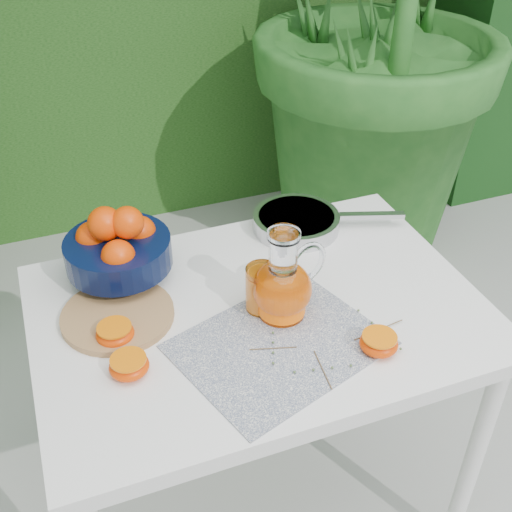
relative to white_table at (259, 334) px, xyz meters
name	(u,v)px	position (x,y,z in m)	size (l,w,h in m)	color
ground	(219,499)	(-0.11, 0.05, -0.67)	(60.00, 60.00, 0.00)	#B6B2AE
white_table	(259,334)	(0.00, 0.00, 0.00)	(1.00, 0.70, 0.75)	white
placemat	(279,345)	(0.00, -0.13, 0.08)	(0.41, 0.32, 0.00)	#0B1942
cutting_board	(118,315)	(-0.30, 0.08, 0.09)	(0.25, 0.25, 0.02)	olive
fruit_bowl	(118,246)	(-0.27, 0.22, 0.17)	(0.28, 0.28, 0.20)	black
juice_pitcher	(283,286)	(0.04, -0.04, 0.16)	(0.20, 0.16, 0.22)	white
juice_tumbler	(262,289)	(0.00, -0.01, 0.14)	(0.09, 0.09, 0.11)	white
saute_pan	(298,221)	(0.21, 0.27, 0.10)	(0.42, 0.29, 0.04)	#AFB0B4
orange_halves	(208,347)	(-0.15, -0.10, 0.10)	(0.59, 0.31, 0.04)	#FF4802
thyme_sprigs	(328,348)	(0.09, -0.18, 0.09)	(0.35, 0.19, 0.01)	brown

